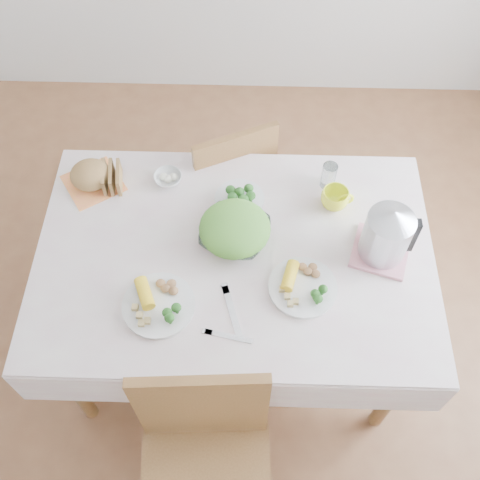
{
  "coord_description": "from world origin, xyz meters",
  "views": [
    {
      "loc": [
        0.05,
        -1.12,
        2.55
      ],
      "look_at": [
        0.02,
        0.02,
        0.82
      ],
      "focal_mm": 42.0,
      "sensor_mm": 36.0,
      "label": 1
    }
  ],
  "objects_px": {
    "chair_far": "(222,171)",
    "dinner_plate_right": "(303,288)",
    "electric_kettle": "(387,234)",
    "salad_bowl": "(235,233)",
    "dining_table": "(235,300)",
    "yellow_mug": "(335,199)",
    "dinner_plate_left": "(159,306)"
  },
  "relations": [
    {
      "from": "dining_table",
      "to": "chair_far",
      "type": "height_order",
      "value": "chair_far"
    },
    {
      "from": "yellow_mug",
      "to": "salad_bowl",
      "type": "bearing_deg",
      "value": -156.55
    },
    {
      "from": "dining_table",
      "to": "yellow_mug",
      "type": "height_order",
      "value": "yellow_mug"
    },
    {
      "from": "dining_table",
      "to": "chair_far",
      "type": "relative_size",
      "value": 1.58
    },
    {
      "from": "salad_bowl",
      "to": "electric_kettle",
      "type": "distance_m",
      "value": 0.56
    },
    {
      "from": "salad_bowl",
      "to": "electric_kettle",
      "type": "height_order",
      "value": "electric_kettle"
    },
    {
      "from": "electric_kettle",
      "to": "dinner_plate_right",
      "type": "bearing_deg",
      "value": -149.22
    },
    {
      "from": "salad_bowl",
      "to": "dinner_plate_left",
      "type": "height_order",
      "value": "salad_bowl"
    },
    {
      "from": "dining_table",
      "to": "dinner_plate_left",
      "type": "height_order",
      "value": "dinner_plate_left"
    },
    {
      "from": "yellow_mug",
      "to": "electric_kettle",
      "type": "distance_m",
      "value": 0.28
    },
    {
      "from": "dining_table",
      "to": "salad_bowl",
      "type": "xyz_separation_m",
      "value": [
        -0.0,
        0.07,
        0.42
      ]
    },
    {
      "from": "chair_far",
      "to": "dinner_plate_left",
      "type": "xyz_separation_m",
      "value": [
        -0.17,
        -0.89,
        0.31
      ]
    },
    {
      "from": "dining_table",
      "to": "chair_far",
      "type": "xyz_separation_m",
      "value": [
        -0.09,
        0.65,
        0.09
      ]
    },
    {
      "from": "salad_bowl",
      "to": "dinner_plate_right",
      "type": "distance_m",
      "value": 0.33
    },
    {
      "from": "salad_bowl",
      "to": "dinner_plate_left",
      "type": "distance_m",
      "value": 0.4
    },
    {
      "from": "dinner_plate_right",
      "to": "electric_kettle",
      "type": "distance_m",
      "value": 0.36
    },
    {
      "from": "dining_table",
      "to": "chair_far",
      "type": "bearing_deg",
      "value": 97.46
    },
    {
      "from": "salad_bowl",
      "to": "dinner_plate_right",
      "type": "xyz_separation_m",
      "value": [
        0.25,
        -0.21,
        -0.02
      ]
    },
    {
      "from": "dining_table",
      "to": "yellow_mug",
      "type": "relative_size",
      "value": 12.65
    },
    {
      "from": "dining_table",
      "to": "yellow_mug",
      "type": "xyz_separation_m",
      "value": [
        0.39,
        0.23,
        0.43
      ]
    },
    {
      "from": "salad_bowl",
      "to": "dining_table",
      "type": "bearing_deg",
      "value": -89.3
    },
    {
      "from": "dinner_plate_right",
      "to": "yellow_mug",
      "type": "bearing_deg",
      "value": 70.5
    },
    {
      "from": "salad_bowl",
      "to": "dinner_plate_left",
      "type": "relative_size",
      "value": 0.98
    },
    {
      "from": "dining_table",
      "to": "dinner_plate_right",
      "type": "bearing_deg",
      "value": -30.54
    },
    {
      "from": "chair_far",
      "to": "dinner_plate_right",
      "type": "relative_size",
      "value": 3.53
    },
    {
      "from": "salad_bowl",
      "to": "yellow_mug",
      "type": "xyz_separation_m",
      "value": [
        0.39,
        0.17,
        0.01
      ]
    },
    {
      "from": "electric_kettle",
      "to": "salad_bowl",
      "type": "bearing_deg",
      "value": 176.52
    },
    {
      "from": "salad_bowl",
      "to": "electric_kettle",
      "type": "xyz_separation_m",
      "value": [
        0.55,
        -0.05,
        0.09
      ]
    },
    {
      "from": "chair_far",
      "to": "yellow_mug",
      "type": "height_order",
      "value": "chair_far"
    },
    {
      "from": "chair_far",
      "to": "dinner_plate_left",
      "type": "distance_m",
      "value": 0.96
    },
    {
      "from": "chair_far",
      "to": "electric_kettle",
      "type": "distance_m",
      "value": 0.99
    },
    {
      "from": "dining_table",
      "to": "dinner_plate_right",
      "type": "distance_m",
      "value": 0.49
    }
  ]
}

